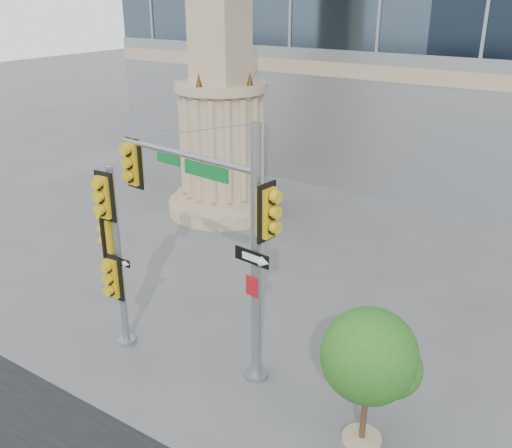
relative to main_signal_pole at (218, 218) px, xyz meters
The scene contains 5 objects.
ground 3.78m from the main_signal_pole, 87.58° to the right, with size 120.00×120.00×0.00m, color #545456.
monument 10.23m from the main_signal_pole, 126.36° to the left, with size 4.40×4.40×16.60m.
main_signal_pole is the anchor object (origin of this frame).
secondary_signal_pole 2.79m from the main_signal_pole, 160.08° to the right, with size 0.81×0.60×4.65m.
street_tree 4.37m from the main_signal_pole, ahead, with size 1.87×1.83×2.92m.
Camera 1 is at (7.04, -8.25, 8.29)m, focal length 40.00 mm.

